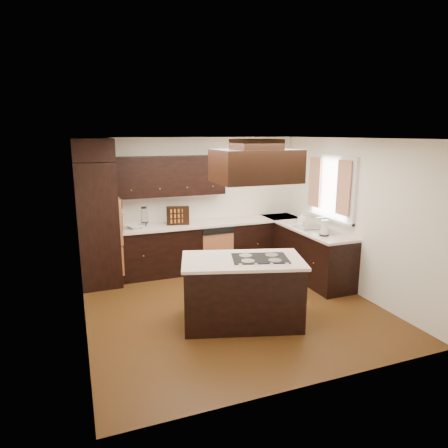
{
  "coord_description": "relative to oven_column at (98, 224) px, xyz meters",
  "views": [
    {
      "loc": [
        -2.11,
        -5.23,
        2.57
      ],
      "look_at": [
        0.1,
        0.6,
        1.15
      ],
      "focal_mm": 32.0,
      "sensor_mm": 36.0,
      "label": 1
    }
  ],
  "objects": [
    {
      "name": "curtain_right",
      "position": [
        3.79,
        -0.74,
        0.64
      ],
      "size": [
        0.02,
        0.34,
        0.9
      ],
      "primitive_type": "cube",
      "color": "beige",
      "rests_on": "wall_right"
    },
    {
      "name": "wall_left",
      "position": [
        -0.33,
        -1.71,
        0.19
      ],
      "size": [
        0.02,
        4.2,
        2.5
      ],
      "primitive_type": "cube",
      "color": "#EDE5CD",
      "rests_on": "ground"
    },
    {
      "name": "paper_towel",
      "position": [
        3.47,
        -1.56,
        -0.01
      ],
      "size": [
        0.15,
        0.15,
        0.27
      ],
      "primitive_type": "cylinder",
      "rotation": [
        0.0,
        0.0,
        0.27
      ],
      "color": "silver",
      "rests_on": "countertop_right"
    },
    {
      "name": "dishwasher_front",
      "position": [
        2.1,
        -0.2,
        -0.66
      ],
      "size": [
        0.6,
        0.05,
        0.72
      ],
      "primitive_type": "cube",
      "color": "#B46A40",
      "rests_on": "floor"
    },
    {
      "name": "hood_duct",
      "position": [
        1.88,
        -2.25,
        1.38
      ],
      "size": [
        0.55,
        0.5,
        0.13
      ],
      "primitive_type": "cube",
      "color": "black",
      "rests_on": "ceiling"
    },
    {
      "name": "island_top",
      "position": [
        1.71,
        -2.23,
        -0.16
      ],
      "size": [
        1.81,
        1.33,
        0.04
      ],
      "primitive_type": "cube",
      "rotation": [
        0.0,
        0.0,
        -0.29
      ],
      "color": "beige",
      "rests_on": "island"
    },
    {
      "name": "upper_cabinets",
      "position": [
        1.34,
        0.23,
        0.75
      ],
      "size": [
        2.0,
        0.34,
        0.72
      ],
      "primitive_type": "cube",
      "color": "black",
      "rests_on": "wall_back"
    },
    {
      "name": "curtain_left",
      "position": [
        3.79,
        -1.57,
        0.64
      ],
      "size": [
        0.02,
        0.34,
        0.9
      ],
      "primitive_type": "cube",
      "color": "beige",
      "rests_on": "wall_right"
    },
    {
      "name": "cooktop",
      "position": [
        1.94,
        -2.3,
        -0.13
      ],
      "size": [
        0.85,
        0.68,
        0.01
      ],
      "primitive_type": "cube",
      "rotation": [
        0.0,
        0.0,
        -0.29
      ],
      "color": "black",
      "rests_on": "island_top"
    },
    {
      "name": "floor",
      "position": [
        1.78,
        -1.71,
        -1.07
      ],
      "size": [
        4.2,
        4.2,
        0.02
      ],
      "primitive_type": "cube",
      "color": "brown",
      "rests_on": "ground"
    },
    {
      "name": "countertop_back",
      "position": [
        1.81,
        0.08,
        -0.16
      ],
      "size": [
        2.93,
        0.63,
        0.04
      ],
      "primitive_type": "cube",
      "color": "beige",
      "rests_on": "base_cabinets_back"
    },
    {
      "name": "wall_front",
      "position": [
        1.78,
        -3.81,
        0.19
      ],
      "size": [
        4.2,
        0.02,
        2.5
      ],
      "primitive_type": "cube",
      "color": "#EDE5CD",
      "rests_on": "ground"
    },
    {
      "name": "base_cabinets_right",
      "position": [
        3.58,
        -0.8,
        -0.62
      ],
      "size": [
        0.6,
        2.4,
        0.88
      ],
      "primitive_type": "cube",
      "color": "black",
      "rests_on": "floor"
    },
    {
      "name": "blender_base",
      "position": [
        0.8,
        0.05,
        -0.09
      ],
      "size": [
        0.15,
        0.15,
        0.1
      ],
      "primitive_type": "cylinder",
      "color": "silver",
      "rests_on": "countertop_back"
    },
    {
      "name": "window_pane",
      "position": [
        3.87,
        -1.16,
        0.59
      ],
      "size": [
        0.0,
        1.2,
        1.0
      ],
      "primitive_type": "cube",
      "color": "white",
      "rests_on": "wall_right"
    },
    {
      "name": "base_cabinets_back",
      "position": [
        1.81,
        0.09,
        -0.62
      ],
      "size": [
        2.93,
        0.6,
        0.88
      ],
      "primitive_type": "cube",
      "color": "black",
      "rests_on": "floor"
    },
    {
      "name": "spice_rack",
      "position": [
        1.42,
        0.09,
        0.03
      ],
      "size": [
        0.43,
        0.2,
        0.34
      ],
      "primitive_type": "cube",
      "rotation": [
        0.0,
        0.0,
        -0.24
      ],
      "color": "black",
      "rests_on": "countertop_back"
    },
    {
      "name": "oven_column",
      "position": [
        0.0,
        0.0,
        0.0
      ],
      "size": [
        0.65,
        0.75,
        2.12
      ],
      "primitive_type": "cube",
      "color": "black",
      "rests_on": "floor"
    },
    {
      "name": "island",
      "position": [
        1.71,
        -2.23,
        -0.62
      ],
      "size": [
        1.74,
        1.26,
        0.88
      ],
      "primitive_type": "cube",
      "rotation": [
        0.0,
        0.0,
        -0.29
      ],
      "color": "black",
      "rests_on": "floor"
    },
    {
      "name": "blender_pitcher",
      "position": [
        0.8,
        0.05,
        0.09
      ],
      "size": [
        0.13,
        0.13,
        0.26
      ],
      "primitive_type": "cone",
      "color": "silver",
      "rests_on": "blender_base"
    },
    {
      "name": "wall_right",
      "position": [
        3.88,
        -1.71,
        0.19
      ],
      "size": [
        0.02,
        4.2,
        2.5
      ],
      "primitive_type": "cube",
      "color": "#EDE5CD",
      "rests_on": "ground"
    },
    {
      "name": "mixing_bowl",
      "position": [
        0.63,
        0.08,
        -0.1
      ],
      "size": [
        0.33,
        0.33,
        0.07
      ],
      "primitive_type": "imported",
      "rotation": [
        0.0,
        0.0,
        0.17
      ],
      "color": "silver",
      "rests_on": "countertop_back"
    },
    {
      "name": "countertop_right",
      "position": [
        3.56,
        -0.8,
        -0.16
      ],
      "size": [
        0.63,
        2.4,
        0.04
      ],
      "primitive_type": "cube",
      "color": "beige",
      "rests_on": "base_cabinets_right"
    },
    {
      "name": "soap_bottle",
      "position": [
        3.58,
        -0.68,
        -0.03
      ],
      "size": [
        0.13,
        0.13,
        0.22
      ],
      "primitive_type": "imported",
      "rotation": [
        0.0,
        0.0,
        0.42
      ],
      "color": "silver",
      "rests_on": "countertop_right"
    },
    {
      "name": "wall_back",
      "position": [
        1.78,
        0.4,
        0.19
      ],
      "size": [
        4.2,
        0.02,
        2.5
      ],
      "primitive_type": "cube",
      "color": "#EDE5CD",
      "rests_on": "ground"
    },
    {
      "name": "window_frame",
      "position": [
        3.85,
        -1.16,
        0.59
      ],
      "size": [
        0.06,
        1.32,
        1.12
      ],
      "primitive_type": "cube",
      "color": "silver",
      "rests_on": "wall_right"
    },
    {
      "name": "sink_rim",
      "position": [
        3.58,
        -1.16,
        -0.14
      ],
      "size": [
        0.52,
        0.84,
        0.01
      ],
      "primitive_type": "cube",
      "color": "silver",
      "rests_on": "countertop_right"
    },
    {
      "name": "range_hood",
      "position": [
        1.88,
        -2.25,
        1.1
      ],
      "size": [
        1.05,
        0.72,
        0.42
      ],
      "primitive_type": "cube",
      "color": "black",
      "rests_on": "ceiling"
    },
    {
      "name": "ceiling",
      "position": [
        1.78,
        -1.71,
        1.45
      ],
      "size": [
        4.2,
        4.2,
        0.02
      ],
      "primitive_type": "cube",
      "color": "white",
      "rests_on": "ground"
    },
    {
      "name": "wall_oven_face",
      "position": [
        0.35,
        0.0,
        0.06
      ],
      "size": [
        0.05,
        0.62,
        0.78
      ],
      "primitive_type": "cube",
      "color": "#B46A40",
      "rests_on": "oven_column"
    }
  ]
}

